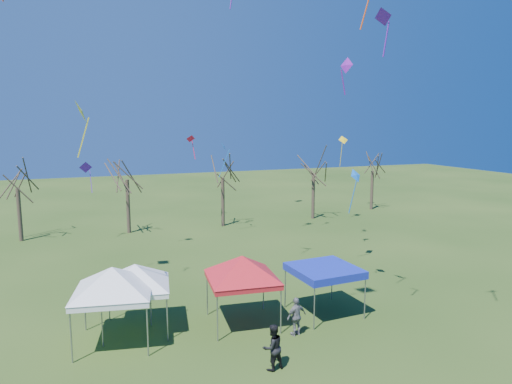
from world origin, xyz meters
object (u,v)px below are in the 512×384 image
at_px(tree_5, 373,157).
at_px(tent_white_mid, 135,269).
at_px(tree_2, 126,160).
at_px(tree_3, 222,160).
at_px(tree_4, 314,158).
at_px(tent_white_west, 112,272).
at_px(tent_red, 242,260).
at_px(person_grey, 296,316).
at_px(tent_blue, 324,271).
at_px(tree_1, 16,169).
at_px(person_dark, 273,347).

xyz_separation_m(tree_5, tent_white_mid, (-27.67, -21.24, -2.82)).
xyz_separation_m(tree_2, tree_5, (26.09, 1.69, -0.56)).
distance_m(tree_3, tent_white_mid, 21.89).
xyz_separation_m(tree_4, tent_white_west, (-20.34, -20.09, -2.91)).
xyz_separation_m(tree_3, tent_white_west, (-11.01, -20.13, -2.93)).
distance_m(tent_red, person_grey, 3.50).
bearing_deg(tent_white_west, tent_blue, -2.99).
height_order(tent_blue, person_grey, tent_blue).
distance_m(tree_3, tree_4, 9.32).
bearing_deg(tent_blue, tree_3, 86.99).
height_order(tree_2, tent_white_mid, tree_2).
xyz_separation_m(tent_red, tent_blue, (4.18, -0.30, -0.90)).
bearing_deg(tree_5, tree_4, -166.15).
bearing_deg(tree_2, tree_1, 178.15).
distance_m(tree_1, tent_white_mid, 21.16).
bearing_deg(tent_white_west, tent_white_mid, 41.32).
height_order(tent_red, person_dark, tent_red).
distance_m(tent_white_mid, tent_blue, 9.03).
height_order(tree_2, tent_blue, tree_2).
bearing_deg(tree_3, tree_4, -0.26).
height_order(tent_white_west, tent_white_mid, tent_white_west).
distance_m(tree_2, tent_red, 21.16).
bearing_deg(tree_4, person_grey, -119.76).
relative_size(tent_blue, person_dark, 1.77).
height_order(tree_1, tree_5, tree_1).
relative_size(tree_5, tent_red, 1.73).
bearing_deg(tent_blue, tree_2, 109.21).
bearing_deg(tent_red, person_dark, -93.50).
distance_m(tree_4, tent_red, 25.18).
bearing_deg(tree_5, tent_white_west, -142.34).
height_order(tree_2, tree_4, tree_2).
distance_m(tree_4, tent_blue, 23.41).
height_order(tree_3, tent_white_mid, tree_3).
height_order(tent_white_mid, person_grey, tent_white_mid).
bearing_deg(person_dark, tent_white_west, -49.86).
bearing_deg(tree_3, tent_white_west, -118.68).
xyz_separation_m(tree_3, person_dark, (-5.53, -24.57, -5.18)).
height_order(tree_3, person_dark, tree_3).
bearing_deg(tree_1, tent_white_west, -74.41).
xyz_separation_m(tree_4, tent_red, (-14.59, -20.31, -2.96)).
xyz_separation_m(tree_4, tree_5, (8.37, 2.06, -0.33)).
height_order(tree_1, tent_red, tree_1).
height_order(tree_1, tree_3, tree_3).
bearing_deg(person_grey, tent_white_mid, -38.70).
bearing_deg(tree_5, tree_2, -176.30).
relative_size(tent_white_west, person_dark, 2.42).
bearing_deg(person_grey, tree_5, -144.44).
relative_size(tree_4, tent_red, 1.82).
distance_m(tree_3, tree_5, 17.81).
relative_size(tent_red, tent_blue, 1.36).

